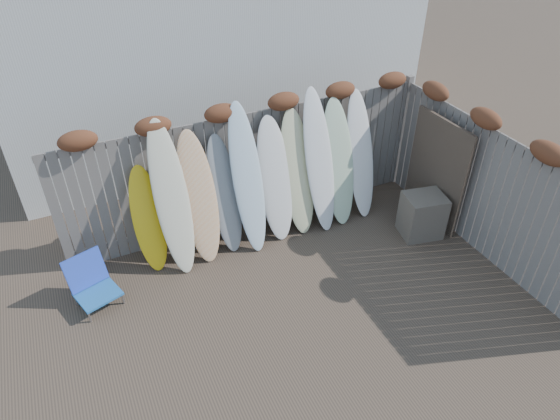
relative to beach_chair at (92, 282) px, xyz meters
name	(u,v)px	position (x,y,z in m)	size (l,w,h in m)	color
ground	(317,315)	(2.71, -1.58, -0.34)	(80.00, 80.00, 0.00)	#493A2D
back_fence	(252,160)	(2.77, 0.81, 0.85)	(6.05, 0.28, 2.24)	slate
right_fence	(489,186)	(5.70, -1.33, 0.81)	(0.28, 4.40, 2.24)	slate
beach_chair	(92,282)	(0.00, 0.00, 0.00)	(0.70, 0.72, 0.73)	#2368B2
wooden_crate	(422,215)	(5.12, -0.71, 0.03)	(0.63, 0.53, 0.74)	#483E36
lattice_panel	(436,172)	(5.51, -0.42, 0.59)	(0.05, 1.24, 1.86)	brown
surfboard_0	(148,220)	(0.97, 0.46, 0.46)	(0.46, 0.07, 1.66)	yellow
surfboard_1	(172,199)	(1.33, 0.34, 0.79)	(0.50, 0.07, 2.36)	beige
surfboard_2	(199,198)	(1.74, 0.39, 0.66)	(0.54, 0.07, 2.09)	#E6B979
surfboard_3	(225,195)	(2.16, 0.43, 0.58)	(0.46, 0.07, 1.91)	gray
surfboard_4	(248,180)	(2.51, 0.35, 0.81)	(0.47, 0.07, 2.39)	silver
surfboard_5	(275,180)	(2.99, 0.40, 0.65)	(0.55, 0.07, 2.05)	white
surfboard_6	(298,173)	(3.39, 0.40, 0.67)	(0.53, 0.07, 2.10)	beige
surfboard_7	(319,162)	(3.75, 0.36, 0.81)	(0.48, 0.07, 2.39)	white
surfboard_8	(338,163)	(4.11, 0.36, 0.70)	(0.54, 0.07, 2.15)	beige
surfboard_9	(360,155)	(4.56, 0.39, 0.72)	(0.47, 0.07, 2.20)	white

